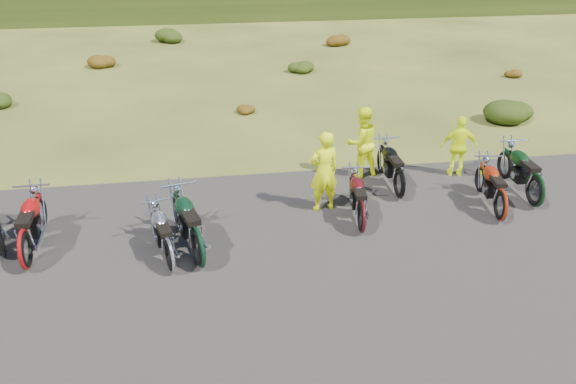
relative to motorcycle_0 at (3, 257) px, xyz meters
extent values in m
plane|color=#353E14|center=(5.96, -0.83, 0.00)|extent=(300.00, 300.00, 0.00)
cube|color=black|center=(5.96, -2.83, 0.00)|extent=(20.00, 12.00, 0.04)
ellipsoid|color=#5E2B0B|center=(-0.24, 15.77, 0.38)|extent=(1.30, 1.30, 0.77)
ellipsoid|color=#22340D|center=(2.66, 21.07, 0.46)|extent=(1.56, 1.56, 0.92)
ellipsoid|color=#5E2B0B|center=(5.56, 8.37, 0.23)|extent=(0.77, 0.77, 0.45)
ellipsoid|color=#22340D|center=(8.46, 13.67, 0.31)|extent=(1.03, 1.03, 0.61)
ellipsoid|color=#5E2B0B|center=(11.36, 18.97, 0.38)|extent=(1.30, 1.30, 0.77)
ellipsoid|color=#22340D|center=(14.26, 6.27, 0.46)|extent=(1.56, 1.56, 0.92)
ellipsoid|color=#5E2B0B|center=(17.16, 11.57, 0.23)|extent=(0.77, 0.77, 0.45)
imported|color=#D9EA0C|center=(6.79, 0.98, 0.95)|extent=(0.77, 0.58, 1.90)
imported|color=#D9EA0C|center=(8.13, 2.69, 0.93)|extent=(1.05, 0.91, 1.85)
imported|color=#D9EA0C|center=(10.63, 2.33, 0.80)|extent=(1.00, 0.60, 1.60)
camera|label=1|loc=(4.21, -10.30, 6.16)|focal=35.00mm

